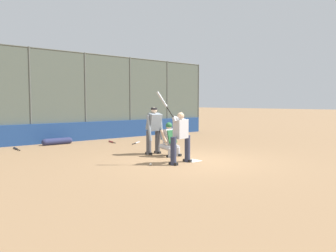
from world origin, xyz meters
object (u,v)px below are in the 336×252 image
catcher_behind_plate (171,139)px  fielding_glove_on_dirt (168,138)px  equipment_bag_dugout_side (57,141)px  spare_bat_near_backstop (111,142)px  spare_bat_first_base_side (16,149)px  baseball_loose (151,164)px  spare_bat_by_padding (137,143)px  umpire_home (154,129)px  batter_at_plate (180,136)px  spare_bat_third_base_side (167,137)px

catcher_behind_plate → fielding_glove_on_dirt: 5.06m
fielding_glove_on_dirt → equipment_bag_dugout_side: size_ratio=0.22×
spare_bat_near_backstop → equipment_bag_dugout_side: size_ratio=0.60×
spare_bat_near_backstop → spare_bat_first_base_side: (3.98, -0.44, 0.00)m
spare_bat_first_base_side → baseball_loose: bearing=-158.8°
spare_bat_by_padding → equipment_bag_dugout_side: bearing=113.0°
umpire_home → fielding_glove_on_dirt: bearing=-135.7°
spare_bat_by_padding → spare_bat_first_base_side: 4.90m
baseball_loose → equipment_bag_dugout_side: size_ratio=0.05×
fielding_glove_on_dirt → equipment_bag_dugout_side: bearing=-18.0°
umpire_home → spare_bat_near_backstop: bearing=-97.8°
batter_at_plate → umpire_home: size_ratio=1.30×
batter_at_plate → umpire_home: bearing=-114.2°
spare_bat_near_backstop → spare_bat_third_base_side: 3.41m
umpire_home → spare_bat_first_base_side: size_ratio=1.82×
catcher_behind_plate → spare_bat_first_base_side: catcher_behind_plate is taller
catcher_behind_plate → spare_bat_near_backstop: catcher_behind_plate is taller
spare_bat_by_padding → baseball_loose: 5.20m
catcher_behind_plate → spare_bat_by_padding: size_ratio=1.65×
umpire_home → spare_bat_first_base_side: (3.42, -4.37, -0.86)m
batter_at_plate → equipment_bag_dugout_side: size_ratio=1.59×
catcher_behind_plate → spare_bat_by_padding: (-1.09, -3.61, -0.57)m
fielding_glove_on_dirt → spare_bat_first_base_side: bearing=-9.8°
spare_bat_third_base_side → spare_bat_first_base_side: same height
batter_at_plate → equipment_bag_dugout_side: bearing=-90.6°
fielding_glove_on_dirt → baseball_loose: (4.68, 4.81, -0.02)m
baseball_loose → umpire_home: bearing=-130.1°
batter_at_plate → spare_bat_third_base_side: bearing=-137.0°
catcher_behind_plate → spare_bat_third_base_side: size_ratio=1.53×
batter_at_plate → spare_bat_near_backstop: bearing=-110.2°
catcher_behind_plate → umpire_home: umpire_home is taller
spare_bat_first_base_side → baseball_loose: size_ratio=12.31×
umpire_home → equipment_bag_dugout_side: size_ratio=1.22×
baseball_loose → spare_bat_by_padding: bearing=-120.1°
equipment_bag_dugout_side → catcher_behind_plate: bearing=107.9°
spare_bat_by_padding → equipment_bag_dugout_side: (2.87, -1.92, 0.11)m
batter_at_plate → spare_bat_third_base_side: 7.46m
fielding_glove_on_dirt → batter_at_plate: bearing=53.4°
batter_at_plate → catcher_behind_plate: bearing=-128.4°
baseball_loose → equipment_bag_dugout_side: (0.26, -6.42, 0.11)m
spare_bat_near_backstop → spare_bat_third_base_side: same height
batter_at_plate → catcher_behind_plate: size_ratio=1.86×
catcher_behind_plate → spare_bat_third_base_side: catcher_behind_plate is taller
catcher_behind_plate → spare_bat_near_backstop: (-0.39, -4.65, -0.57)m
catcher_behind_plate → spare_bat_by_padding: 3.81m
spare_bat_near_backstop → batter_at_plate: bearing=-179.7°
catcher_behind_plate → spare_bat_first_base_side: bearing=-63.1°
batter_at_plate → spare_bat_third_base_side: (-4.44, -5.94, -0.80)m
batter_at_plate → baseball_loose: (0.88, -0.31, -0.80)m
spare_bat_by_padding → equipment_bag_dugout_side: size_ratio=0.52×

